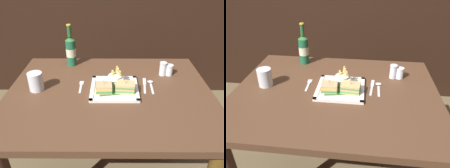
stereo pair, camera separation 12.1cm
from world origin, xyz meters
The scene contains 12 objects.
dining_table centered at (0.00, 0.00, 0.62)m, with size 1.11×0.87×0.74m.
square_plate centered at (0.03, 0.01, 0.75)m, with size 0.26×0.26×0.02m.
sandwich_half_left centered at (-0.03, -0.02, 0.78)m, with size 0.09×0.08×0.07m.
sandwich_half_right centered at (0.08, -0.02, 0.78)m, with size 0.11×0.08×0.07m.
fries_cup centered at (0.03, 0.06, 0.79)m, with size 0.10×0.10×0.11m.
beer_bottle centered at (-0.26, 0.34, 0.84)m, with size 0.06×0.06×0.27m.
water_glass centered at (-0.40, 0.01, 0.79)m, with size 0.08×0.08×0.10m.
fork centered at (-0.16, 0.05, 0.75)m, with size 0.02×0.13×0.00m.
knife centered at (0.20, 0.07, 0.75)m, with size 0.03×0.17×0.00m.
spoon centered at (0.24, 0.07, 0.75)m, with size 0.03×0.14×0.01m.
salt_shaker centered at (0.32, 0.19, 0.78)m, with size 0.04×0.04×0.08m.
pepper_shaker centered at (0.36, 0.19, 0.77)m, with size 0.05×0.05×0.07m.
Camera 1 is at (0.02, -1.04, 1.40)m, focal length 36.13 mm.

